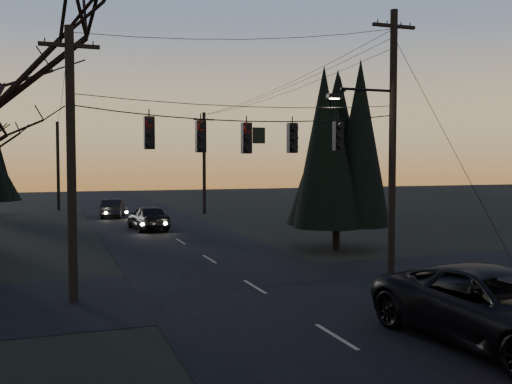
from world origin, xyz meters
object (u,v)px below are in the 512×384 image
object	(u,v)px
utility_pole_left	(74,302)
sedan_oncoming_a	(148,218)
suv_near	(499,310)
sedan_oncoming_b	(113,208)
evergreen_right	(337,155)
utility_pole_far_r	(204,214)
utility_pole_right	(391,277)
utility_pole_far_l	(59,210)

from	to	relation	value
utility_pole_left	sedan_oncoming_a	bearing A→B (deg)	73.95
suv_near	sedan_oncoming_b	size ratio (longest dim) A/B	1.49
evergreen_right	utility_pole_far_r	bearing A→B (deg)	92.98
utility_pole_left	utility_pole_far_r	world-z (taller)	same
utility_pole_left	sedan_oncoming_a	xyz separation A→B (m)	(5.20, 18.07, 0.81)
utility_pole_right	suv_near	world-z (taller)	utility_pole_right
utility_pole_far_l	suv_near	distance (m)	44.96
utility_pole_left	suv_near	xyz separation A→B (m)	(9.20, -8.00, 0.91)
sedan_oncoming_a	sedan_oncoming_b	size ratio (longest dim) A/B	1.08
utility_pole_right	utility_pole_far_l	bearing A→B (deg)	107.72
utility_pole_far_r	evergreen_right	size ratio (longest dim) A/B	1.04
sedan_oncoming_b	utility_pole_right	bearing A→B (deg)	116.71
utility_pole_far_l	sedan_oncoming_a	size ratio (longest dim) A/B	1.69
utility_pole_far_r	suv_near	bearing A→B (deg)	-93.66
utility_pole_far_l	sedan_oncoming_b	size ratio (longest dim) A/B	1.83
utility_pole_right	utility_pole_left	distance (m)	11.50
utility_pole_right	sedan_oncoming_b	world-z (taller)	utility_pole_right
sedan_oncoming_a	utility_pole_far_l	bearing A→B (deg)	-79.18
sedan_oncoming_a	utility_pole_left	bearing A→B (deg)	68.59
evergreen_right	suv_near	size ratio (longest dim) A/B	1.25
utility_pole_left	sedan_oncoming_a	distance (m)	18.82
suv_near	utility_pole_left	bearing A→B (deg)	134.52
utility_pole_left	sedan_oncoming_b	xyz separation A→B (m)	(3.94, 27.36, 0.72)
utility_pole_far_l	utility_pole_left	bearing A→B (deg)	-90.00
utility_pole_far_r	utility_pole_right	bearing A→B (deg)	-90.00
sedan_oncoming_b	sedan_oncoming_a	bearing A→B (deg)	108.97
utility_pole_right	utility_pole_far_l	xyz separation A→B (m)	(-11.50, 36.00, 0.00)
evergreen_right	suv_near	bearing A→B (deg)	-103.21
utility_pole_right	sedan_oncoming_b	size ratio (longest dim) A/B	2.28
utility_pole_left	utility_pole_far_r	size ratio (longest dim) A/B	1.00
evergreen_right	suv_near	xyz separation A→B (m)	(-3.41, -14.55, -3.78)
utility_pole_far_r	sedan_oncoming_a	distance (m)	11.78
evergreen_right	sedan_oncoming_b	xyz separation A→B (m)	(-8.67, 20.81, -3.96)
utility_pole_far_r	evergreen_right	xyz separation A→B (m)	(1.11, -21.45, 4.69)
utility_pole_far_r	sedan_oncoming_a	xyz separation A→B (m)	(-6.30, -9.93, 0.81)
evergreen_right	sedan_oncoming_a	bearing A→B (deg)	122.76
utility_pole_far_l	evergreen_right	distance (m)	32.38
utility_pole_far_l	suv_near	size ratio (longest dim) A/B	1.23
utility_pole_far_r	sedan_oncoming_b	world-z (taller)	utility_pole_far_r
utility_pole_left	suv_near	bearing A→B (deg)	-41.02
sedan_oncoming_a	utility_pole_far_r	bearing A→B (deg)	-127.76
utility_pole_left	sedan_oncoming_a	world-z (taller)	utility_pole_left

